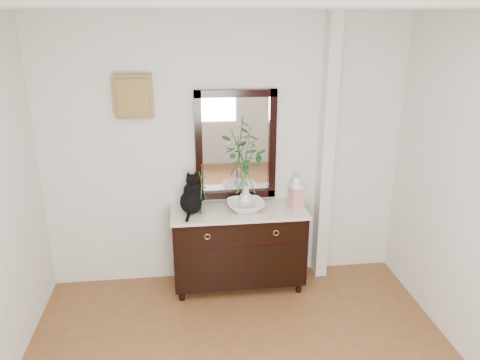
{
  "coord_description": "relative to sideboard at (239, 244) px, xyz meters",
  "views": [
    {
      "loc": [
        -0.4,
        -2.46,
        2.67
      ],
      "look_at": [
        0.1,
        1.63,
        1.2
      ],
      "focal_mm": 35.0,
      "sensor_mm": 36.0,
      "label": 1
    }
  ],
  "objects": [
    {
      "name": "wall_mirror",
      "position": [
        -0.0,
        0.24,
        0.97
      ],
      "size": [
        0.8,
        0.06,
        1.1
      ],
      "color": "black",
      "rests_on": "wall_back"
    },
    {
      "name": "key_cabinet",
      "position": [
        -0.95,
        0.21,
        1.48
      ],
      "size": [
        0.35,
        0.1,
        0.4
      ],
      "primitive_type": "cube",
      "color": "brown",
      "rests_on": "wall_back"
    },
    {
      "name": "cat",
      "position": [
        -0.46,
        0.01,
        0.56
      ],
      "size": [
        0.31,
        0.36,
        0.37
      ],
      "primitive_type": null,
      "rotation": [
        0.0,
        0.0,
        -0.15
      ],
      "color": "black",
      "rests_on": "sideboard"
    },
    {
      "name": "pilaster",
      "position": [
        0.9,
        0.17,
        0.88
      ],
      "size": [
        0.12,
        0.2,
        2.7
      ],
      "primitive_type": "cube",
      "color": "silver",
      "rests_on": "ground"
    },
    {
      "name": "wall_back",
      "position": [
        -0.1,
        0.25,
        0.88
      ],
      "size": [
        3.6,
        0.04,
        2.7
      ],
      "primitive_type": "cube",
      "color": "silver",
      "rests_on": "ground"
    },
    {
      "name": "lotus_bowl",
      "position": [
        0.07,
        -0.0,
        0.42
      ],
      "size": [
        0.39,
        0.39,
        0.09
      ],
      "primitive_type": "imported",
      "rotation": [
        0.0,
        0.0,
        0.08
      ],
      "color": "white",
      "rests_on": "sideboard"
    },
    {
      "name": "bud_vase_rose",
      "position": [
        -0.36,
        -0.04,
        0.63
      ],
      "size": [
        0.07,
        0.07,
        0.52
      ],
      "primitive_type": null,
      "rotation": [
        0.0,
        0.0,
        0.11
      ],
      "color": "#316E38",
      "rests_on": "sideboard"
    },
    {
      "name": "vase_branches",
      "position": [
        0.07,
        -0.0,
        0.81
      ],
      "size": [
        0.44,
        0.44,
        0.83
      ],
      "primitive_type": null,
      "rotation": [
        0.0,
        0.0,
        0.11
      ],
      "color": "silver",
      "rests_on": "lotus_bowl"
    },
    {
      "name": "sideboard",
      "position": [
        0.0,
        0.0,
        0.0
      ],
      "size": [
        1.33,
        0.52,
        0.82
      ],
      "color": "black",
      "rests_on": "ground"
    },
    {
      "name": "ginger_jar",
      "position": [
        0.57,
        0.0,
        0.54
      ],
      "size": [
        0.15,
        0.15,
        0.33
      ],
      "primitive_type": null,
      "rotation": [
        0.0,
        0.0,
        0.27
      ],
      "color": "white",
      "rests_on": "sideboard"
    }
  ]
}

